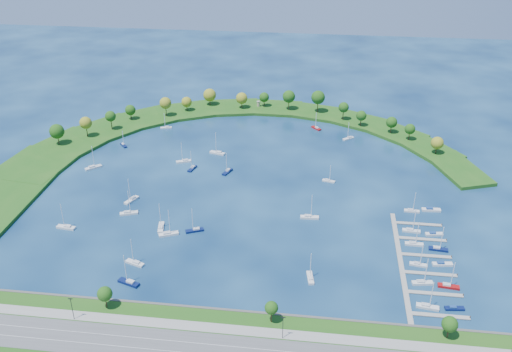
# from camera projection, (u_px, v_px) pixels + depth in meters

# --- Properties ---
(ground) EXTENTS (700.00, 700.00, 0.00)m
(ground) POSITION_uv_depth(u_px,v_px,m) (246.00, 186.00, 310.06)
(ground) COLOR #071C3E
(ground) RESTS_ON ground
(south_shoreline) EXTENTS (420.00, 43.10, 11.60)m
(south_shoreline) POSITION_uv_depth(u_px,v_px,m) (198.00, 348.00, 201.99)
(south_shoreline) COLOR #1B5115
(south_shoreline) RESTS_ON ground
(breakwater) EXTENTS (286.74, 247.64, 2.00)m
(breakwater) POSITION_uv_depth(u_px,v_px,m) (185.00, 144.00, 357.39)
(breakwater) COLOR #1B5115
(breakwater) RESTS_ON ground
(breakwater_trees) EXTENTS (243.13, 90.68, 16.06)m
(breakwater_trees) POSITION_uv_depth(u_px,v_px,m) (240.00, 109.00, 384.68)
(breakwater_trees) COLOR #382314
(breakwater_trees) RESTS_ON breakwater
(harbor_tower) EXTENTS (2.60, 2.60, 3.99)m
(harbor_tower) POSITION_uv_depth(u_px,v_px,m) (258.00, 104.00, 411.99)
(harbor_tower) COLOR gray
(harbor_tower) RESTS_ON breakwater
(dock_system) EXTENTS (24.28, 82.00, 1.60)m
(dock_system) POSITION_uv_depth(u_px,v_px,m) (417.00, 264.00, 247.03)
(dock_system) COLOR gray
(dock_system) RESTS_ON ground
(moored_boat_0) EXTENTS (9.35, 3.06, 13.57)m
(moored_boat_0) POSITION_uv_depth(u_px,v_px,m) (309.00, 217.00, 280.21)
(moored_boat_0) COLOR silver
(moored_boat_0) RESTS_ON ground
(moored_boat_1) EXTENTS (9.22, 5.33, 13.08)m
(moored_boat_1) POSITION_uv_depth(u_px,v_px,m) (135.00, 262.00, 246.84)
(moored_boat_1) COLOR silver
(moored_boat_1) RESTS_ON ground
(moored_boat_2) EXTENTS (3.80, 8.89, 12.65)m
(moored_boat_2) POSITION_uv_depth(u_px,v_px,m) (310.00, 277.00, 237.71)
(moored_boat_2) COLOR silver
(moored_boat_2) RESTS_ON ground
(moored_boat_3) EXTENTS (6.12, 9.43, 13.50)m
(moored_boat_3) POSITION_uv_depth(u_px,v_px,m) (132.00, 199.00, 295.22)
(moored_boat_3) COLOR silver
(moored_boat_3) RESTS_ON ground
(moored_boat_4) EXTENTS (8.98, 8.69, 14.36)m
(moored_boat_4) POSITION_uv_depth(u_px,v_px,m) (93.00, 167.00, 328.24)
(moored_boat_4) COLOR silver
(moored_boat_4) RESTS_ON ground
(moored_boat_5) EXTENTS (10.06, 5.79, 14.27)m
(moored_boat_5) POSITION_uv_depth(u_px,v_px,m) (129.00, 282.00, 234.85)
(moored_boat_5) COLOR #0B1645
(moored_boat_5) RESTS_ON ground
(moored_boat_6) EXTENTS (10.09, 5.29, 14.28)m
(moored_boat_6) POSITION_uv_depth(u_px,v_px,m) (218.00, 152.00, 345.75)
(moored_boat_6) COLOR silver
(moored_boat_6) RESTS_ON ground
(moored_boat_7) EXTENTS (8.97, 5.74, 12.83)m
(moored_boat_7) POSITION_uv_depth(u_px,v_px,m) (195.00, 230.00, 269.82)
(moored_boat_7) COLOR #0B1645
(moored_boat_7) RESTS_ON ground
(moored_boat_8) EXTENTS (7.13, 7.43, 11.83)m
(moored_boat_8) POSITION_uv_depth(u_px,v_px,m) (316.00, 128.00, 380.25)
(moored_boat_8) COLOR #970D0D
(moored_boat_8) RESTS_ON ground
(moored_boat_9) EXTENTS (4.35, 8.54, 12.09)m
(moored_boat_9) POSITION_uv_depth(u_px,v_px,m) (192.00, 168.00, 327.44)
(moored_boat_9) COLOR #0B1645
(moored_boat_9) RESTS_ON ground
(moored_boat_10) EXTENTS (9.60, 3.69, 13.76)m
(moored_boat_10) POSITION_uv_depth(u_px,v_px,m) (66.00, 227.00, 272.08)
(moored_boat_10) COLOR silver
(moored_boat_10) RESTS_ON ground
(moored_boat_11) EXTENTS (7.43, 3.69, 10.52)m
(moored_boat_11) POSITION_uv_depth(u_px,v_px,m) (329.00, 180.00, 314.14)
(moored_boat_11) COLOR silver
(moored_boat_11) RESTS_ON ground
(moored_boat_12) EXTENTS (9.66, 6.25, 13.82)m
(moored_boat_12) POSITION_uv_depth(u_px,v_px,m) (168.00, 233.00, 266.91)
(moored_boat_12) COLOR silver
(moored_boat_12) RESTS_ON ground
(moored_boat_13) EXTENTS (9.42, 5.49, 13.38)m
(moored_boat_13) POSITION_uv_depth(u_px,v_px,m) (129.00, 213.00, 283.63)
(moored_boat_13) COLOR silver
(moored_boat_13) RESTS_ON ground
(moored_boat_14) EXTENTS (4.26, 9.55, 13.56)m
(moored_boat_14) POSITION_uv_depth(u_px,v_px,m) (161.00, 227.00, 271.98)
(moored_boat_14) COLOR silver
(moored_boat_14) RESTS_ON ground
(moored_boat_15) EXTENTS (7.68, 6.82, 11.84)m
(moored_boat_15) POSITION_uv_depth(u_px,v_px,m) (349.00, 138.00, 365.34)
(moored_boat_15) COLOR silver
(moored_boat_15) RESTS_ON ground
(moored_boat_16) EXTENTS (5.30, 8.98, 12.75)m
(moored_boat_16) POSITION_uv_depth(u_px,v_px,m) (227.00, 171.00, 323.80)
(moored_boat_16) COLOR #0B1645
(moored_boat_16) RESTS_ON ground
(moored_boat_17) EXTENTS (7.91, 3.92, 11.20)m
(moored_boat_17) POSITION_uv_depth(u_px,v_px,m) (166.00, 127.00, 381.15)
(moored_boat_17) COLOR silver
(moored_boat_17) RESTS_ON ground
(moored_boat_18) EXTENTS (9.30, 5.66, 13.23)m
(moored_boat_18) POSITION_uv_depth(u_px,v_px,m) (184.00, 161.00, 335.56)
(moored_boat_18) COLOR silver
(moored_boat_18) RESTS_ON ground
(moored_boat_19) EXTENTS (6.26, 6.85, 10.68)m
(moored_boat_19) POSITION_uv_depth(u_px,v_px,m) (124.00, 145.00, 356.04)
(moored_boat_19) COLOR #0B1645
(moored_boat_19) RESTS_ON ground
(docked_boat_0) EXTENTS (9.09, 3.72, 12.98)m
(docked_boat_0) POSITION_uv_depth(u_px,v_px,m) (427.00, 306.00, 221.66)
(docked_boat_0) COLOR silver
(docked_boat_0) RESTS_ON ground
(docked_boat_1) EXTENTS (7.89, 3.03, 1.57)m
(docked_boat_1) POSITION_uv_depth(u_px,v_px,m) (454.00, 308.00, 221.09)
(docked_boat_1) COLOR #0B1645
(docked_boat_1) RESTS_ON ground
(docked_boat_2) EXTENTS (9.06, 3.76, 12.92)m
(docked_boat_2) POSITION_uv_depth(u_px,v_px,m) (422.00, 282.00, 234.80)
(docked_boat_2) COLOR silver
(docked_boat_2) RESTS_ON ground
(docked_boat_3) EXTENTS (8.97, 3.38, 12.87)m
(docked_boat_3) POSITION_uv_depth(u_px,v_px,m) (448.00, 286.00, 232.81)
(docked_boat_3) COLOR #970D0D
(docked_boat_3) RESTS_ON ground
(docked_boat_4) EXTENTS (8.00, 3.33, 11.40)m
(docked_boat_4) POSITION_uv_depth(u_px,v_px,m) (418.00, 264.00, 245.97)
(docked_boat_4) COLOR silver
(docked_boat_4) RESTS_ON ground
(docked_boat_5) EXTENTS (9.06, 3.58, 1.80)m
(docked_boat_5) POSITION_uv_depth(u_px,v_px,m) (442.00, 264.00, 246.31)
(docked_boat_5) COLOR silver
(docked_boat_5) RESTS_ON ground
(docked_boat_6) EXTENTS (8.53, 2.57, 12.47)m
(docked_boat_6) POSITION_uv_depth(u_px,v_px,m) (414.00, 243.00, 259.76)
(docked_boat_6) COLOR silver
(docked_boat_6) RESTS_ON ground
(docked_boat_7) EXTENTS (8.82, 3.26, 12.67)m
(docked_boat_7) POSITION_uv_depth(u_px,v_px,m) (438.00, 248.00, 256.19)
(docked_boat_7) COLOR #0B1645
(docked_boat_7) RESTS_ON ground
(docked_boat_8) EXTENTS (8.67, 3.09, 12.50)m
(docked_boat_8) POSITION_uv_depth(u_px,v_px,m) (411.00, 230.00, 269.53)
(docked_boat_8) COLOR silver
(docked_boat_8) RESTS_ON ground
(docked_boat_9) EXTENTS (8.64, 3.59, 1.71)m
(docked_boat_9) POSITION_uv_depth(u_px,v_px,m) (434.00, 234.00, 267.17)
(docked_boat_9) COLOR silver
(docked_boat_9) RESTS_ON ground
(docked_boat_10) EXTENTS (7.77, 2.54, 11.27)m
(docked_boat_10) POSITION_uv_depth(u_px,v_px,m) (412.00, 210.00, 285.73)
(docked_boat_10) COLOR silver
(docked_boat_10) RESTS_ON ground
(docked_boat_11) EXTENTS (9.62, 3.16, 1.94)m
(docked_boat_11) POSITION_uv_depth(u_px,v_px,m) (431.00, 210.00, 286.64)
(docked_boat_11) COLOR silver
(docked_boat_11) RESTS_ON ground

